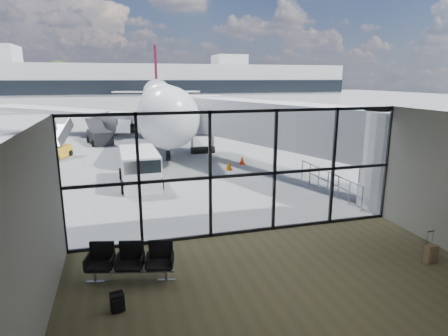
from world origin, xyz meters
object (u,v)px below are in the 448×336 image
backpack (117,303)px  belt_loader (99,136)px  suitcase (431,254)px  airliner (160,102)px  service_van (140,168)px  mobile_stairs (54,151)px  seating_row (131,259)px

backpack → belt_loader: belt_loader is taller
suitcase → airliner: bearing=95.2°
service_van → mobile_stairs: bearing=120.8°
seating_row → backpack: seating_row is taller
belt_loader → airliner: bearing=33.7°
seating_row → airliner: 30.79m
suitcase → mobile_stairs: mobile_stairs is taller
airliner → mobile_stairs: 15.17m
suitcase → belt_loader: size_ratio=0.22×
suitcase → backpack: bearing=176.7°
mobile_stairs → belt_loader: bearing=82.6°
airliner → mobile_stairs: airliner is taller
belt_loader → mobile_stairs: 6.12m
suitcase → airliner: (-4.55, 31.93, 2.78)m
airliner → belt_loader: (-6.05, -6.59, -2.41)m
service_van → backpack: bearing=-97.5°
airliner → mobile_stairs: bearing=-122.0°
seating_row → suitcase: bearing=3.5°
service_van → belt_loader: belt_loader is taller
airliner → mobile_stairs: size_ratio=11.40×
service_van → belt_loader: bearing=99.1°
backpack → airliner: bearing=70.6°
service_van → suitcase: bearing=-55.5°
service_van → mobile_stairs: (-5.45, 8.74, -0.42)m
service_van → belt_loader: (-2.56, 14.13, -0.27)m
suitcase → belt_loader: bearing=109.8°
airliner → service_van: 21.12m
seating_row → service_van: size_ratio=0.56×
belt_loader → service_van: bearing=-93.4°
backpack → belt_loader: size_ratio=0.11×
airliner → belt_loader: airliner is taller
service_van → seating_row: bearing=-96.2°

